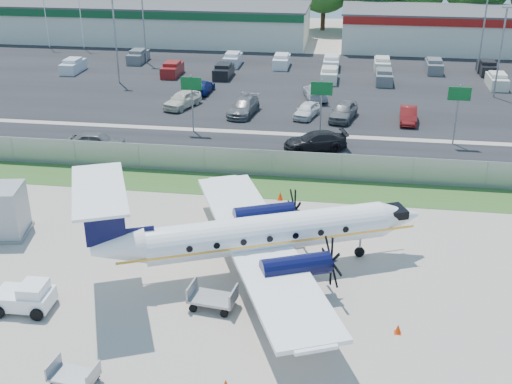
# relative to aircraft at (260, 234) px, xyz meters

# --- Properties ---
(ground) EXTENTS (170.00, 170.00, 0.00)m
(ground) POSITION_rel_aircraft_xyz_m (-0.98, -0.87, -2.23)
(ground) COLOR #B2A496
(ground) RESTS_ON ground
(grass_verge) EXTENTS (170.00, 4.00, 0.02)m
(grass_verge) POSITION_rel_aircraft_xyz_m (-0.98, 11.13, -2.22)
(grass_verge) COLOR #2D561E
(grass_verge) RESTS_ON ground
(access_road) EXTENTS (170.00, 8.00, 0.02)m
(access_road) POSITION_rel_aircraft_xyz_m (-0.98, 18.13, -2.21)
(access_road) COLOR black
(access_road) RESTS_ON ground
(parking_lot) EXTENTS (170.00, 32.00, 0.02)m
(parking_lot) POSITION_rel_aircraft_xyz_m (-0.98, 39.13, -2.21)
(parking_lot) COLOR black
(parking_lot) RESTS_ON ground
(perimeter_fence) EXTENTS (120.00, 0.06, 1.99)m
(perimeter_fence) POSITION_rel_aircraft_xyz_m (-0.98, 13.13, -1.22)
(perimeter_fence) COLOR gray
(perimeter_fence) RESTS_ON ground
(building_west) EXTENTS (46.40, 12.40, 5.24)m
(building_west) POSITION_rel_aircraft_xyz_m (-24.98, 61.11, 0.40)
(building_west) COLOR silver
(building_west) RESTS_ON ground
(building_east) EXTENTS (44.40, 12.40, 5.24)m
(building_east) POSITION_rel_aircraft_xyz_m (25.02, 61.11, 0.40)
(building_east) COLOR silver
(building_east) RESTS_ON ground
(sign_left) EXTENTS (1.80, 0.26, 5.00)m
(sign_left) POSITION_rel_aircraft_xyz_m (-8.98, 22.04, 1.39)
(sign_left) COLOR gray
(sign_left) RESTS_ON ground
(sign_mid) EXTENTS (1.80, 0.26, 5.00)m
(sign_mid) POSITION_rel_aircraft_xyz_m (2.02, 22.04, 1.39)
(sign_mid) COLOR gray
(sign_mid) RESTS_ON ground
(sign_right) EXTENTS (1.80, 0.26, 5.00)m
(sign_right) POSITION_rel_aircraft_xyz_m (13.02, 22.04, 1.39)
(sign_right) COLOR gray
(sign_right) RESTS_ON ground
(flagpole_west) EXTENTS (1.06, 0.12, 10.00)m
(flagpole_west) POSITION_rel_aircraft_xyz_m (-36.90, 54.13, 3.42)
(flagpole_west) COLOR white
(flagpole_west) RESTS_ON ground
(flagpole_east) EXTENTS (1.06, 0.12, 10.00)m
(flagpole_east) POSITION_rel_aircraft_xyz_m (-31.90, 54.13, 3.42)
(flagpole_east) COLOR white
(flagpole_east) RESTS_ON ground
(light_pole_nw) EXTENTS (0.90, 0.35, 9.09)m
(light_pole_nw) POSITION_rel_aircraft_xyz_m (-20.98, 37.13, 3.01)
(light_pole_nw) COLOR gray
(light_pole_nw) RESTS_ON ground
(light_pole_ne) EXTENTS (0.90, 0.35, 9.09)m
(light_pole_ne) POSITION_rel_aircraft_xyz_m (19.02, 37.13, 3.01)
(light_pole_ne) COLOR gray
(light_pole_ne) RESTS_ON ground
(light_pole_sw) EXTENTS (0.90, 0.35, 9.09)m
(light_pole_sw) POSITION_rel_aircraft_xyz_m (-20.98, 47.13, 3.01)
(light_pole_sw) COLOR gray
(light_pole_sw) RESTS_ON ground
(light_pole_se) EXTENTS (0.90, 0.35, 9.09)m
(light_pole_se) POSITION_rel_aircraft_xyz_m (19.02, 47.13, 3.01)
(light_pole_se) COLOR gray
(light_pole_se) RESTS_ON ground
(tree_line) EXTENTS (112.00, 6.00, 14.00)m
(tree_line) POSITION_rel_aircraft_xyz_m (-0.98, 73.13, -2.23)
(tree_line) COLOR #1C5318
(tree_line) RESTS_ON ground
(aircraft) EXTENTS (18.60, 18.07, 5.76)m
(aircraft) POSITION_rel_aircraft_xyz_m (0.00, 0.00, 0.00)
(aircraft) COLOR white
(aircraft) RESTS_ON ground
(pushback_tug) EXTENTS (2.75, 2.00, 1.46)m
(pushback_tug) POSITION_rel_aircraft_xyz_m (-10.78, -5.27, -1.53)
(pushback_tug) COLOR white
(pushback_tug) RESTS_ON ground
(baggage_cart_near) EXTENTS (2.08, 1.41, 1.02)m
(baggage_cart_near) POSITION_rel_aircraft_xyz_m (-6.34, -10.11, -1.75)
(baggage_cart_near) COLOR gray
(baggage_cart_near) RESTS_ON ground
(baggage_cart_far) EXTENTS (2.44, 1.65, 1.20)m
(baggage_cart_far) POSITION_rel_aircraft_xyz_m (-1.82, -3.83, -1.67)
(baggage_cart_far) COLOR gray
(baggage_cart_far) RESTS_ON ground
(service_container) EXTENTS (3.24, 3.24, 3.07)m
(service_container) POSITION_rel_aircraft_xyz_m (-15.79, 1.89, -0.79)
(service_container) COLOR #A2A5A9
(service_container) RESTS_ON ground
(cone_nose) EXTENTS (0.34, 0.34, 0.48)m
(cone_nose) POSITION_rel_aircraft_xyz_m (7.10, -4.63, -2.00)
(cone_nose) COLOR #F23B07
(cone_nose) RESTS_ON ground
(cone_starboard_wing) EXTENTS (0.40, 0.40, 0.57)m
(cone_starboard_wing) POSITION_rel_aircraft_xyz_m (0.08, 9.18, -1.96)
(cone_starboard_wing) COLOR #F23B07
(cone_starboard_wing) RESTS_ON ground
(road_car_west) EXTENTS (4.61, 2.13, 1.53)m
(road_car_west) POSITION_rel_aircraft_xyz_m (-15.52, 16.46, -2.23)
(road_car_west) COLOR #595B5E
(road_car_west) RESTS_ON ground
(road_car_mid) EXTENTS (5.47, 3.50, 1.48)m
(road_car_mid) POSITION_rel_aircraft_xyz_m (1.80, 19.14, -2.23)
(road_car_mid) COLOR black
(road_car_mid) RESTS_ON ground
(parked_car_a) EXTENTS (3.37, 5.08, 1.61)m
(parked_car_a) POSITION_rel_aircraft_xyz_m (-11.70, 28.99, -2.23)
(parked_car_a) COLOR beige
(parked_car_a) RESTS_ON ground
(parked_car_b) EXTENTS (2.80, 5.47, 1.52)m
(parked_car_b) POSITION_rel_aircraft_xyz_m (-5.45, 27.59, -2.23)
(parked_car_b) COLOR #595B5E
(parked_car_b) RESTS_ON ground
(parked_car_c) EXTENTS (2.60, 4.29, 1.36)m
(parked_car_c) POSITION_rel_aircraft_xyz_m (0.50, 27.65, -2.23)
(parked_car_c) COLOR silver
(parked_car_c) RESTS_ON ground
(parked_car_d) EXTENTS (2.93, 5.07, 1.62)m
(parked_car_d) POSITION_rel_aircraft_xyz_m (3.89, 27.41, -2.23)
(parked_car_d) COLOR #595B5E
(parked_car_d) RESTS_ON ground
(parked_car_e) EXTENTS (1.69, 4.30, 1.39)m
(parked_car_e) POSITION_rel_aircraft_xyz_m (9.72, 27.41, -2.23)
(parked_car_e) COLOR maroon
(parked_car_e) RESTS_ON ground
(parked_car_f) EXTENTS (2.06, 4.62, 1.32)m
(parked_car_f) POSITION_rel_aircraft_xyz_m (-10.92, 34.41, -2.23)
(parked_car_f) COLOR navy
(parked_car_f) RESTS_ON ground
(parked_car_g) EXTENTS (3.05, 5.45, 1.49)m
(parked_car_g) POSITION_rel_aircraft_xyz_m (0.91, 33.97, -2.23)
(parked_car_g) COLOR silver
(parked_car_g) RESTS_ON ground
(far_parking_rows) EXTENTS (56.00, 10.00, 1.60)m
(far_parking_rows) POSITION_rel_aircraft_xyz_m (-0.98, 44.13, -2.23)
(far_parking_rows) COLOR gray
(far_parking_rows) RESTS_ON ground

